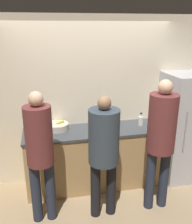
{
  "coord_description": "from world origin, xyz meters",
  "views": [
    {
      "loc": [
        -0.68,
        -3.06,
        2.42
      ],
      "look_at": [
        0.0,
        0.14,
        1.3
      ],
      "focal_mm": 40.0,
      "sensor_mm": 36.0,
      "label": 1
    }
  ],
  "objects_px": {
    "refrigerator": "(186,127)",
    "bottle_amber": "(32,133)",
    "potted_plant": "(110,116)",
    "person_right": "(161,135)",
    "fruit_bowl": "(58,126)",
    "person_center": "(104,147)",
    "utensil_crock": "(37,128)",
    "cup_red": "(113,125)",
    "person_left": "(40,149)",
    "bottle_clear": "(141,120)"
  },
  "relations": [
    {
      "from": "refrigerator",
      "to": "person_right",
      "type": "bearing_deg",
      "value": -139.41
    },
    {
      "from": "bottle_amber",
      "to": "utensil_crock",
      "type": "bearing_deg",
      "value": 72.45
    },
    {
      "from": "utensil_crock",
      "to": "person_center",
      "type": "bearing_deg",
      "value": -43.99
    },
    {
      "from": "refrigerator",
      "to": "utensil_crock",
      "type": "xyz_separation_m",
      "value": [
        -2.36,
        0.13,
        0.14
      ]
    },
    {
      "from": "refrigerator",
      "to": "potted_plant",
      "type": "distance_m",
      "value": 1.25
    },
    {
      "from": "person_left",
      "to": "fruit_bowl",
      "type": "distance_m",
      "value": 0.8
    },
    {
      "from": "person_right",
      "to": "refrigerator",
      "type": "bearing_deg",
      "value": 40.59
    },
    {
      "from": "refrigerator",
      "to": "bottle_amber",
      "type": "xyz_separation_m",
      "value": [
        -2.42,
        -0.06,
        0.14
      ]
    },
    {
      "from": "utensil_crock",
      "to": "bottle_clear",
      "type": "distance_m",
      "value": 1.6
    },
    {
      "from": "person_center",
      "to": "cup_red",
      "type": "bearing_deg",
      "value": 66.05
    },
    {
      "from": "person_center",
      "to": "person_right",
      "type": "bearing_deg",
      "value": -0.21
    },
    {
      "from": "fruit_bowl",
      "to": "bottle_amber",
      "type": "distance_m",
      "value": 0.43
    },
    {
      "from": "refrigerator",
      "to": "bottle_clear",
      "type": "distance_m",
      "value": 0.78
    },
    {
      "from": "fruit_bowl",
      "to": "potted_plant",
      "type": "distance_m",
      "value": 0.85
    },
    {
      "from": "bottle_clear",
      "to": "cup_red",
      "type": "height_order",
      "value": "bottle_clear"
    },
    {
      "from": "person_center",
      "to": "bottle_clear",
      "type": "distance_m",
      "value": 1.06
    },
    {
      "from": "person_left",
      "to": "bottle_clear",
      "type": "height_order",
      "value": "person_left"
    },
    {
      "from": "bottle_clear",
      "to": "refrigerator",
      "type": "bearing_deg",
      "value": -4.38
    },
    {
      "from": "bottle_clear",
      "to": "fruit_bowl",
      "type": "bearing_deg",
      "value": 175.58
    },
    {
      "from": "person_right",
      "to": "fruit_bowl",
      "type": "height_order",
      "value": "person_right"
    },
    {
      "from": "bottle_amber",
      "to": "person_left",
      "type": "bearing_deg",
      "value": -78.35
    },
    {
      "from": "person_center",
      "to": "bottle_amber",
      "type": "relative_size",
      "value": 9.38
    },
    {
      "from": "utensil_crock",
      "to": "person_left",
      "type": "bearing_deg",
      "value": -86.26
    },
    {
      "from": "refrigerator",
      "to": "bottle_clear",
      "type": "bearing_deg",
      "value": 175.62
    },
    {
      "from": "refrigerator",
      "to": "person_left",
      "type": "bearing_deg",
      "value": -165.6
    },
    {
      "from": "utensil_crock",
      "to": "cup_red",
      "type": "xyz_separation_m",
      "value": [
        1.15,
        -0.06,
        -0.02
      ]
    },
    {
      "from": "cup_red",
      "to": "utensil_crock",
      "type": "bearing_deg",
      "value": 177.02
    },
    {
      "from": "utensil_crock",
      "to": "potted_plant",
      "type": "height_order",
      "value": "utensil_crock"
    },
    {
      "from": "utensil_crock",
      "to": "refrigerator",
      "type": "bearing_deg",
      "value": -3.19
    },
    {
      "from": "person_center",
      "to": "person_right",
      "type": "height_order",
      "value": "person_right"
    },
    {
      "from": "fruit_bowl",
      "to": "bottle_clear",
      "type": "height_order",
      "value": "bottle_clear"
    },
    {
      "from": "refrigerator",
      "to": "bottle_clear",
      "type": "xyz_separation_m",
      "value": [
        -0.76,
        0.06,
        0.15
      ]
    },
    {
      "from": "bottle_amber",
      "to": "cup_red",
      "type": "height_order",
      "value": "bottle_amber"
    },
    {
      "from": "potted_plant",
      "to": "refrigerator",
      "type": "bearing_deg",
      "value": -11.24
    },
    {
      "from": "fruit_bowl",
      "to": "utensil_crock",
      "type": "xyz_separation_m",
      "value": [
        -0.31,
        -0.03,
        0.01
      ]
    },
    {
      "from": "person_right",
      "to": "utensil_crock",
      "type": "distance_m",
      "value": 1.77
    },
    {
      "from": "utensil_crock",
      "to": "bottle_amber",
      "type": "bearing_deg",
      "value": -107.55
    },
    {
      "from": "person_right",
      "to": "potted_plant",
      "type": "relative_size",
      "value": 7.62
    },
    {
      "from": "bottle_clear",
      "to": "person_left",
      "type": "bearing_deg",
      "value": -157.19
    },
    {
      "from": "refrigerator",
      "to": "person_left",
      "type": "distance_m",
      "value": 2.39
    },
    {
      "from": "person_center",
      "to": "potted_plant",
      "type": "bearing_deg",
      "value": 70.21
    },
    {
      "from": "refrigerator",
      "to": "utensil_crock",
      "type": "height_order",
      "value": "refrigerator"
    },
    {
      "from": "person_left",
      "to": "bottle_clear",
      "type": "distance_m",
      "value": 1.68
    },
    {
      "from": "refrigerator",
      "to": "person_center",
      "type": "bearing_deg",
      "value": -156.65
    },
    {
      "from": "person_left",
      "to": "person_right",
      "type": "xyz_separation_m",
      "value": [
        1.53,
        -0.07,
        0.08
      ]
    },
    {
      "from": "person_right",
      "to": "bottle_amber",
      "type": "relative_size",
      "value": 10.3
    },
    {
      "from": "bottle_clear",
      "to": "bottle_amber",
      "type": "xyz_separation_m",
      "value": [
        -1.66,
        -0.12,
        -0.01
      ]
    },
    {
      "from": "person_left",
      "to": "person_center",
      "type": "height_order",
      "value": "person_left"
    },
    {
      "from": "utensil_crock",
      "to": "fruit_bowl",
      "type": "bearing_deg",
      "value": 4.89
    },
    {
      "from": "person_center",
      "to": "cup_red",
      "type": "relative_size",
      "value": 19.3
    }
  ]
}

